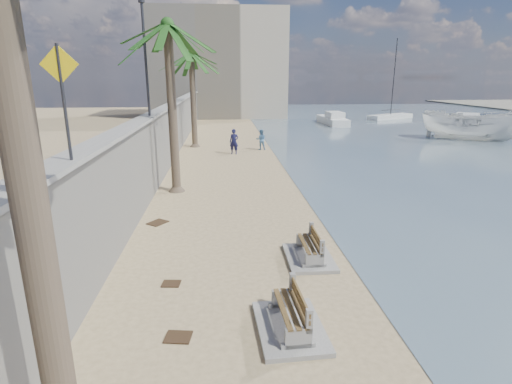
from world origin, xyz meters
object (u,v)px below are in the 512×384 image
yacht_near (467,123)px  yacht_far (332,121)px  boat_cruiser (472,124)px  bench_far (309,248)px  palm_mid (167,27)px  person_a (234,140)px  sailboat_west (390,116)px  palm_back (191,55)px  person_b (261,139)px  bench_near (290,314)px

yacht_near → yacht_far: bearing=114.0°
boat_cruiser → yacht_far: bearing=65.3°
bench_far → yacht_near: (25.12, 32.55, -0.02)m
palm_mid → person_a: size_ratio=4.10×
person_a → sailboat_west: size_ratio=0.20×
palm_back → person_a: (3.03, -3.45, -5.94)m
person_b → boat_cruiser: 19.31m
palm_mid → palm_back: bearing=89.7°
person_a → yacht_far: 22.37m
bench_near → person_b: 22.79m
person_b → yacht_far: bearing=-120.2°
person_b → palm_mid: bearing=66.0°
palm_mid → boat_cruiser: palm_mid is taller
person_b → sailboat_west: bearing=-130.6°
bench_far → person_b: size_ratio=1.18×
person_a → yacht_far: person_a is taller
palm_mid → sailboat_west: bearing=53.5°
palm_mid → boat_cruiser: 28.96m
bench_far → person_a: (-1.74, 17.64, 0.67)m
sailboat_west → person_a: bearing=-132.3°
bench_far → yacht_far: yacht_far is taller
palm_mid → yacht_far: palm_mid is taller
palm_back → palm_mid: bearing=-90.3°
palm_back → boat_cruiser: (24.13, 1.64, -5.55)m
palm_mid → bench_far: bearing=-58.9°
yacht_near → bench_near: bearing=-177.7°
bench_far → palm_back: size_ratio=0.25×
palm_back → boat_cruiser: bearing=3.9°
boat_cruiser → person_b: bearing=132.7°
bench_near → person_a: bearing=91.6°
palm_mid → sailboat_west: (24.76, 33.44, -7.14)m
yacht_far → sailboat_west: sailboat_west is taller
bench_near → bench_far: (1.16, 3.44, -0.01)m
person_b → boat_cruiser: boat_cruiser is taller
palm_back → boat_cruiser: 24.82m
sailboat_west → bench_near: bearing=-115.1°
bench_near → palm_mid: 13.98m
person_a → yacht_far: size_ratio=0.28×
yacht_near → person_b: bearing=156.6°
bench_near → yacht_near: size_ratio=0.21×
bench_near → yacht_near: 44.56m
bench_near → yacht_far: (11.74, 39.75, -0.03)m
bench_far → sailboat_west: bearing=64.3°
palm_mid → yacht_near: palm_mid is taller
bench_near → person_b: person_b is taller
person_a → yacht_near: size_ratio=0.20×
palm_mid → boat_cruiser: size_ratio=2.32×
person_b → palm_back: bearing=-18.6°
sailboat_west → yacht_near: bearing=-59.8°
person_b → yacht_far: (10.20, 17.01, -0.51)m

